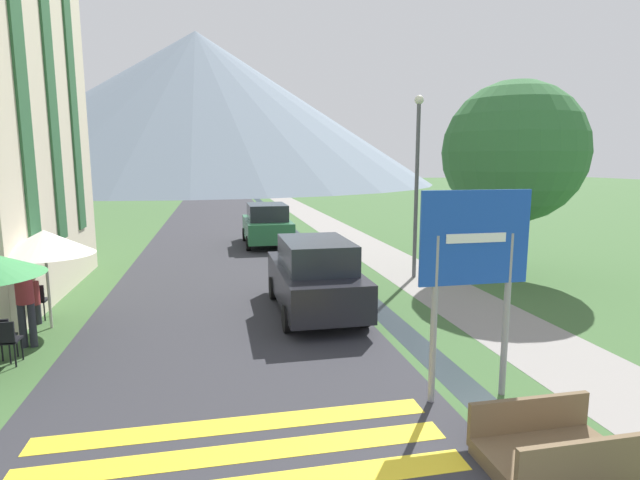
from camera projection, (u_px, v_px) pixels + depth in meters
The scene contains 18 objects.
ground_plane at pixel (277, 241), 22.95m from camera, with size 160.00×160.00×0.00m, color #3D6033.
road at pixel (219, 218), 32.11m from camera, with size 6.40×60.00×0.01m.
footpath at pixel (312, 216), 33.35m from camera, with size 2.20×60.00×0.01m.
drainage_channel at pixel (277, 217), 32.86m from camera, with size 0.60×60.00×0.00m.
crosswalk_marking at pixel (240, 453), 6.32m from camera, with size 5.44×1.84×0.01m.
mountain_distant at pixel (198, 109), 81.44m from camera, with size 75.85×75.85×24.18m.
road_sign at pixel (474, 262), 7.46m from camera, with size 1.75×0.11×3.25m.
footbridge at pixel (554, 450), 6.00m from camera, with size 1.70×1.10×0.65m.
parked_car_near at pixel (315, 276), 12.09m from camera, with size 1.91×4.35×1.82m.
parked_car_far at pixel (267, 224), 21.86m from camera, with size 2.00×4.18×1.82m.
cafe_chair_far_left at pixel (37, 299), 11.54m from camera, with size 0.40×0.40×0.85m.
cafe_chair_near_left at pixel (5, 339), 8.94m from camera, with size 0.40×0.40×0.85m.
cafe_chair_near_right at pixel (0, 336), 9.09m from camera, with size 0.40×0.40×0.85m.
cafe_umbrella_middle_white at pixel (44, 243), 10.78m from camera, with size 2.04×2.04×2.19m.
person_standing_terrace at pixel (25, 298), 9.79m from camera, with size 0.32×0.32×1.74m.
person_seated_far at pixel (32, 296), 11.22m from camera, with size 0.32×0.32×1.19m.
streetlamp at pixel (417, 173), 15.40m from camera, with size 0.28×0.28×5.63m.
tree_by_path at pixel (514, 153), 15.50m from camera, with size 4.39×4.39×6.13m.
Camera 1 is at (-2.69, -2.58, 3.67)m, focal length 28.00 mm.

